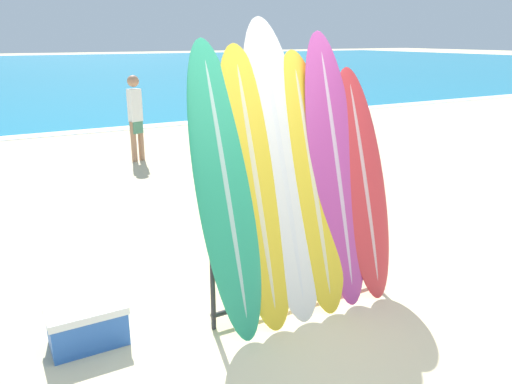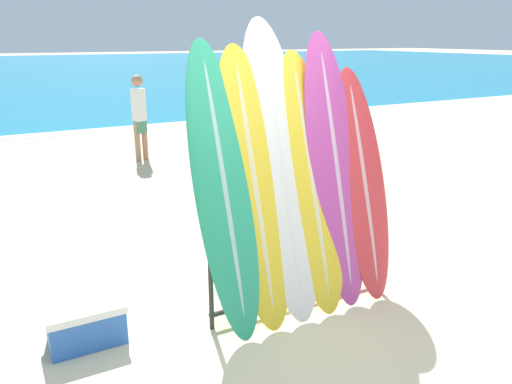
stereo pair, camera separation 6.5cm
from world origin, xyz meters
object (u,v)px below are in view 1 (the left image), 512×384
Objects in this scene: person_mid_beach at (135,115)px; cooler_box at (87,325)px; surfboard_slot_1 at (256,187)px; person_near_water at (238,115)px; surfboard_slot_2 at (282,169)px; surfboard_slot_5 at (363,183)px; surfboard_slot_0 at (225,189)px; surfboard_slot_3 at (312,182)px; surfboard_rack at (300,258)px; surfboard_slot_4 at (336,169)px.

person_mid_beach reaches higher than cooler_box.
surfboard_slot_1 is 5.06m from person_near_water.
surfboard_slot_2 is 1.21× the size of surfboard_slot_5.
surfboard_slot_0 reaches higher than surfboard_slot_3.
surfboard_slot_1 is 0.91× the size of surfboard_slot_2.
surfboard_rack is 0.89m from surfboard_slot_5.
surfboard_slot_2 reaches higher than surfboard_slot_5.
surfboard_slot_1 reaches higher than surfboard_slot_5.
person_mid_beach is (0.95, 5.92, -0.26)m from surfboard_slot_0.
surfboard_slot_0 is at bearing 179.28° from surfboard_slot_3.
surfboard_slot_3 is (0.82, -0.01, -0.05)m from surfboard_slot_0.
surfboard_slot_1 is at bearing 179.65° from surfboard_slot_4.
surfboard_rack is at bearing -11.67° from surfboard_slot_1.
surfboard_slot_5 is at bearing -70.50° from person_near_water.
surfboard_slot_3 is (0.27, -0.05, -0.13)m from surfboard_slot_2.
person_near_water is at bearing 73.55° from surfboard_slot_4.
person_mid_beach is (-0.40, 5.97, -0.14)m from surfboard_slot_5.
surfboard_slot_4 is 4.04× the size of cooler_box.
cooler_box is (-1.64, 0.16, -1.06)m from surfboard_slot_2.
surfboard_slot_4 reaches higher than surfboard_slot_3.
person_near_water is (1.35, 4.58, -0.22)m from surfboard_slot_4.
person_mid_beach is (0.28, 6.00, 0.44)m from surfboard_rack.
surfboard_slot_0 is at bearing 179.69° from surfboard_slot_4.
surfboard_slot_3 is at bearing 26.72° from surfboard_rack.
person_mid_beach is 2.78× the size of cooler_box.
surfboard_slot_2 reaches higher than surfboard_slot_3.
surfboard_rack is 0.98m from surfboard_slot_0.
surfboard_slot_5 is 1.26× the size of person_mid_beach.
surfboard_slot_2 is (-0.13, 0.12, 0.79)m from surfboard_rack.
surfboard_rack reaches higher than cooler_box.
surfboard_rack is at bearing -43.93° from surfboard_slot_2.
surfboard_slot_2 is at bearing 8.15° from surfboard_slot_1.
person_near_water reaches higher than cooler_box.
surfboard_slot_2 is 4.92m from person_near_water.
surfboard_slot_3 is at bearing 175.48° from surfboard_slot_5.
surfboard_slot_2 reaches higher than surfboard_slot_1.
surfboard_slot_5 is (0.28, -0.05, -0.15)m from surfboard_slot_4.
surfboard_slot_5 reaches higher than person_near_water.
surfboard_slot_2 reaches higher than cooler_box.
surfboard_slot_3 is 0.93× the size of surfboard_slot_4.
surfboard_slot_3 is 1.07× the size of surfboard_slot_5.
surfboard_slot_0 is 1.32× the size of person_near_water.
person_near_water is at bearing 70.71° from surfboard_slot_3.
surfboard_slot_1 reaches higher than person_near_water.
surfboard_slot_1 is 1.39× the size of person_mid_beach.
surfboard_slot_1 reaches higher than surfboard_slot_3.
cooler_box is (-2.04, -5.72, -0.71)m from person_mid_beach.
surfboard_slot_1 is 5.96m from person_mid_beach.
surfboard_rack is at bearing 67.65° from person_mid_beach.
surfboard_rack is at bearing -7.09° from surfboard_slot_0.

